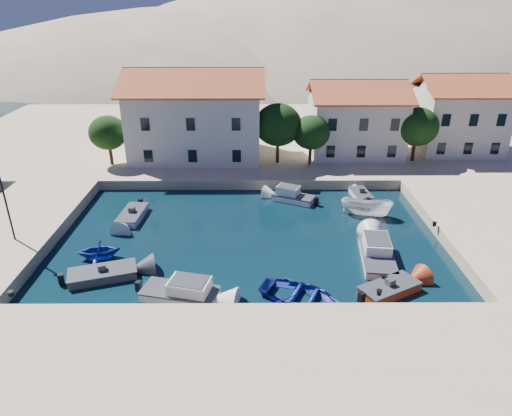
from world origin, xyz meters
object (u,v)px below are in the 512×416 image
at_px(cabin_cruiser_east, 377,255).
at_px(boat_east, 366,215).
at_px(rowboat_south, 300,300).
at_px(lamppost, 3,193).
at_px(building_left, 196,113).
at_px(building_mid, 356,117).
at_px(cabin_cruiser_south, 180,292).
at_px(building_right, 458,112).

height_order(cabin_cruiser_east, boat_east, cabin_cruiser_east).
distance_m(rowboat_south, cabin_cruiser_east, 7.72).
xyz_separation_m(lamppost, boat_east, (27.77, 6.06, -4.75)).
distance_m(cabin_cruiser_east, boat_east, 7.69).
xyz_separation_m(building_left, building_mid, (18.00, 1.00, -0.71)).
bearing_deg(building_left, lamppost, -119.90).
bearing_deg(cabin_cruiser_south, cabin_cruiser_east, 31.60).
xyz_separation_m(building_mid, cabin_cruiser_south, (-16.30, -27.07, -4.75)).
bearing_deg(cabin_cruiser_south, lamppost, 168.62).
relative_size(building_left, building_right, 1.56).
distance_m(building_right, cabin_cruiser_east, 28.18).
relative_size(building_left, cabin_cruiser_east, 2.59).
bearing_deg(building_mid, boat_east, -96.62).
xyz_separation_m(building_left, rowboat_south, (9.30, -26.31, -5.94)).
height_order(building_mid, building_right, building_right).
relative_size(building_left, cabin_cruiser_south, 2.82).
height_order(cabin_cruiser_south, boat_east, cabin_cruiser_south).
bearing_deg(building_right, boat_east, -130.75).
relative_size(building_mid, boat_east, 2.35).
relative_size(building_right, rowboat_south, 1.83).
distance_m(lamppost, cabin_cruiser_south, 15.14).
bearing_deg(rowboat_south, boat_east, -5.01).
distance_m(building_right, rowboat_south, 35.50).
relative_size(building_mid, cabin_cruiser_east, 1.85).
distance_m(building_mid, building_right, 12.04).
height_order(building_mid, cabin_cruiser_east, building_mid).
distance_m(building_left, cabin_cruiser_east, 27.03).
bearing_deg(building_right, building_mid, -175.24).
bearing_deg(building_left, building_mid, 3.18).
bearing_deg(building_mid, rowboat_south, -107.67).
xyz_separation_m(lamppost, cabin_cruiser_south, (13.20, -6.07, -4.28)).
distance_m(building_mid, cabin_cruiser_east, 23.20).
xyz_separation_m(building_left, lamppost, (-11.50, -20.00, -1.18)).
bearing_deg(rowboat_south, cabin_cruiser_south, 112.55).
bearing_deg(cabin_cruiser_south, building_left, 107.05).
bearing_deg(building_left, cabin_cruiser_south, -86.28).
height_order(building_right, rowboat_south, building_right).
bearing_deg(cabin_cruiser_east, lamppost, 93.16).
relative_size(rowboat_south, cabin_cruiser_east, 0.91).
xyz_separation_m(cabin_cruiser_east, boat_east, (0.91, 7.62, -0.48)).
bearing_deg(lamppost, building_right, 27.93).
height_order(rowboat_south, boat_east, boat_east).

